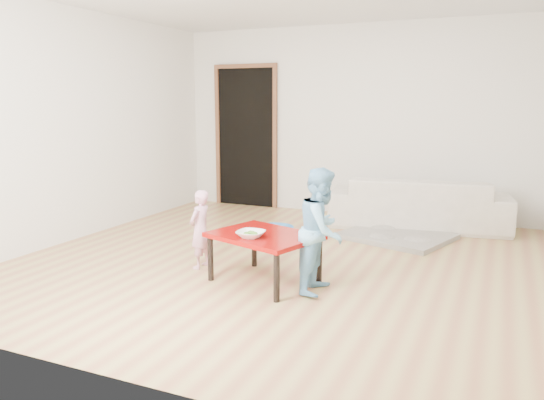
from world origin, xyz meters
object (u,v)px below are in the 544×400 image
Objects in this scene: sofa at (418,202)px; red_table at (264,258)px; child_blue at (322,230)px; child_pink at (200,229)px; bowl at (251,234)px; basin at (274,233)px.

sofa is 2.47× the size of red_table.
child_blue is (0.52, -0.00, 0.30)m from red_table.
child_blue is at bearing 87.16° from child_pink.
bowl is 1.69m from basin.
child_blue is (0.57, 0.17, 0.05)m from bowl.
red_table is 3.75× the size of bowl.
child_pink is at bearing -99.48° from basin.
bowl is 0.60m from child_blue.
bowl is at bearing 63.85° from sofa.
basin is at bearing 173.89° from child_pink.
child_pink reaches higher than bowl.
red_table reaches higher than basin.
red_table is (-0.90, -2.70, -0.10)m from sofa.
bowl is (-0.05, -0.17, 0.25)m from red_table.
red_table is 0.60m from child_blue.
sofa is 9.28× the size of bowl.
child_pink is (-0.73, 0.14, 0.16)m from red_table.
child_pink is at bearing 83.61° from child_blue.
child_pink is at bearing 49.71° from sofa.
sofa is at bearing 71.47° from red_table.
red_table is at bearing 82.84° from child_pink.
sofa is at bearing 150.86° from child_pink.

